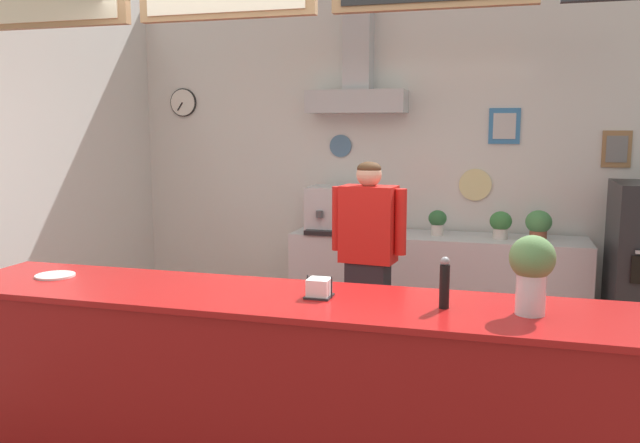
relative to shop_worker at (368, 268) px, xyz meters
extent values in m
cube|color=gray|center=(-0.01, 1.67, 0.68)|extent=(5.29, 0.12, 3.06)
cube|color=silver|center=(-0.01, 1.60, 0.68)|extent=(5.25, 0.01, 3.02)
cylinder|color=black|center=(-2.21, 1.59, 1.20)|extent=(0.28, 0.02, 0.28)
cylinder|color=white|center=(-2.21, 1.57, 1.20)|extent=(0.26, 0.01, 0.26)
cube|color=black|center=(-2.23, 1.57, 1.16)|extent=(0.06, 0.01, 0.09)
cylinder|color=teal|center=(-0.60, 1.58, 0.79)|extent=(0.21, 0.02, 0.21)
cylinder|color=beige|center=(0.63, 1.58, 0.46)|extent=(0.28, 0.02, 0.28)
cube|color=teal|center=(0.86, 1.59, 0.97)|extent=(0.26, 0.02, 0.31)
cube|color=silver|center=(0.86, 1.58, 0.97)|extent=(0.19, 0.01, 0.22)
cube|color=#997047|center=(1.77, 1.59, 0.78)|extent=(0.23, 0.02, 0.31)
cube|color=slate|center=(1.77, 1.58, 0.78)|extent=(0.16, 0.01, 0.22)
cube|color=#B7BABF|center=(-0.41, 1.44, 1.19)|extent=(0.88, 0.34, 0.20)
cube|color=#B7BABF|center=(-0.41, 1.49, 1.72)|extent=(0.24, 0.24, 0.87)
cube|color=maroon|center=(-0.01, -1.41, -0.37)|extent=(3.72, 0.67, 0.97)
cube|color=#B31515|center=(-0.01, -1.41, 0.14)|extent=(3.80, 0.70, 0.03)
cube|color=silver|center=(0.34, 1.27, -0.41)|extent=(2.50, 0.58, 0.89)
cube|color=#9FA1A5|center=(0.34, 1.27, -0.69)|extent=(2.38, 0.54, 0.02)
cube|color=#232328|center=(0.00, 0.00, -0.40)|extent=(0.30, 0.23, 0.90)
cube|color=red|center=(0.00, 0.00, 0.31)|extent=(0.39, 0.26, 0.52)
cylinder|color=red|center=(0.22, -0.02, 0.33)|extent=(0.08, 0.08, 0.45)
cylinder|color=red|center=(-0.22, 0.02, 0.33)|extent=(0.08, 0.08, 0.45)
sphere|color=#D8AD8E|center=(0.00, 0.00, 0.65)|extent=(0.17, 0.17, 0.17)
ellipsoid|color=#4C331E|center=(0.00, 0.00, 0.69)|extent=(0.16, 0.16, 0.10)
cube|color=silver|center=(-0.54, 1.25, 0.24)|extent=(0.50, 0.40, 0.40)
cylinder|color=#4C4C51|center=(-0.64, 1.02, 0.22)|extent=(0.06, 0.06, 0.06)
cube|color=black|center=(-0.54, 1.01, 0.06)|extent=(0.45, 0.10, 0.04)
sphere|color=black|center=(-0.39, 1.03, 0.32)|extent=(0.04, 0.04, 0.04)
cylinder|color=beige|center=(0.87, 1.24, 0.08)|extent=(0.12, 0.12, 0.09)
ellipsoid|color=#387A3D|center=(0.87, 1.24, 0.19)|extent=(0.18, 0.18, 0.16)
cylinder|color=beige|center=(0.34, 1.27, 0.09)|extent=(0.11, 0.11, 0.09)
ellipsoid|color=#2D6638|center=(0.34, 1.27, 0.19)|extent=(0.16, 0.16, 0.14)
cylinder|color=#9E563D|center=(-0.20, 1.24, 0.08)|extent=(0.11, 0.11, 0.08)
ellipsoid|color=#387A3D|center=(-0.20, 1.24, 0.18)|extent=(0.17, 0.17, 0.15)
cylinder|color=#9E563D|center=(1.17, 1.26, 0.08)|extent=(0.14, 0.14, 0.08)
ellipsoid|color=#47894C|center=(1.17, 1.26, 0.19)|extent=(0.21, 0.21, 0.19)
cylinder|color=black|center=(0.64, -1.41, 0.25)|extent=(0.05, 0.05, 0.20)
sphere|color=gray|center=(0.64, -1.41, 0.37)|extent=(0.04, 0.04, 0.04)
cube|color=#262628|center=(0.05, -1.39, 0.16)|extent=(0.12, 0.12, 0.01)
cylinder|color=#262628|center=(-0.02, -1.39, 0.20)|extent=(0.01, 0.01, 0.11)
cylinder|color=#262628|center=(0.11, -1.39, 0.20)|extent=(0.01, 0.01, 0.11)
cube|color=white|center=(0.05, -1.39, 0.20)|extent=(0.11, 0.11, 0.09)
cylinder|color=white|center=(-1.47, -1.36, 0.16)|extent=(0.21, 0.21, 0.01)
cylinder|color=silver|center=(1.02, -1.41, 0.24)|extent=(0.13, 0.13, 0.18)
cylinder|color=gray|center=(1.02, -1.41, 0.18)|extent=(0.12, 0.12, 0.06)
ellipsoid|color=#5B844C|center=(1.02, -1.41, 0.40)|extent=(0.20, 0.20, 0.20)
camera|label=1|loc=(0.89, -4.33, 0.97)|focal=36.56mm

